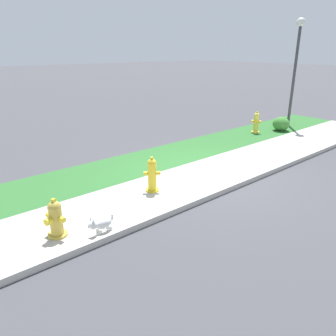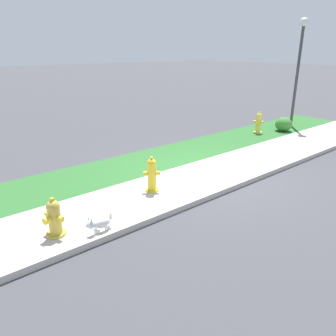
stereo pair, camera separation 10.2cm
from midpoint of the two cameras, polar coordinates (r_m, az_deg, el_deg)
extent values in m
plane|color=#424247|center=(8.39, 6.62, -1.08)|extent=(120.00, 120.00, 0.00)
cube|color=#BCB7AD|center=(8.39, 6.62, -1.04)|extent=(18.00, 1.80, 0.01)
cube|color=#2D662D|center=(9.64, -1.36, 1.93)|extent=(18.00, 1.87, 0.01)
cube|color=#BCB7AD|center=(7.79, 11.92, -2.63)|extent=(18.00, 0.16, 0.12)
cylinder|color=yellow|center=(7.37, -3.14, -3.85)|extent=(0.30, 0.30, 0.05)
cylinder|color=yellow|center=(7.24, -3.19, -1.46)|extent=(0.19, 0.19, 0.61)
sphere|color=yellow|center=(7.13, -3.23, 0.83)|extent=(0.20, 0.20, 0.20)
cube|color=yellow|center=(7.09, -3.25, 1.72)|extent=(0.08, 0.08, 0.06)
cylinder|color=yellow|center=(7.21, -4.32, -0.95)|extent=(0.13, 0.13, 0.09)
cylinder|color=yellow|center=(7.21, -2.08, -0.89)|extent=(0.13, 0.13, 0.09)
cylinder|color=yellow|center=(7.35, -3.22, -0.51)|extent=(0.16, 0.15, 0.12)
cylinder|color=gold|center=(6.02, -19.09, -10.88)|extent=(0.33, 0.33, 0.05)
cylinder|color=gold|center=(5.89, -19.39, -8.62)|extent=(0.22, 0.22, 0.49)
sphere|color=gold|center=(5.78, -19.67, -6.48)|extent=(0.23, 0.23, 0.23)
cube|color=yellow|center=(5.73, -19.82, -5.32)|extent=(0.07, 0.07, 0.06)
cylinder|color=yellow|center=(5.76, -18.44, -8.53)|extent=(0.11, 0.11, 0.09)
cylinder|color=yellow|center=(5.97, -20.43, -7.72)|extent=(0.11, 0.11, 0.09)
cylinder|color=yellow|center=(5.78, -20.62, -8.71)|extent=(0.13, 0.15, 0.12)
cylinder|color=yellow|center=(12.91, 14.75, 6.08)|extent=(0.30, 0.30, 0.05)
cylinder|color=yellow|center=(12.84, 14.88, 7.51)|extent=(0.19, 0.19, 0.61)
sphere|color=yellow|center=(12.78, 15.01, 8.86)|extent=(0.20, 0.20, 0.20)
cube|color=yellow|center=(12.75, 15.05, 9.37)|extent=(0.07, 0.07, 0.06)
cylinder|color=yellow|center=(12.79, 15.53, 7.75)|extent=(0.12, 0.12, 0.09)
cylinder|color=yellow|center=(12.85, 14.30, 7.92)|extent=(0.12, 0.12, 0.09)
cylinder|color=yellow|center=(12.68, 14.75, 7.72)|extent=(0.14, 0.15, 0.12)
ellipsoid|color=white|center=(5.68, -11.68, -9.34)|extent=(0.31, 0.19, 0.19)
sphere|color=white|center=(5.59, -13.47, -9.64)|extent=(0.15, 0.15, 0.15)
sphere|color=black|center=(5.57, -14.13, -9.92)|extent=(0.03, 0.03, 0.03)
cone|color=white|center=(5.51, -13.42, -8.94)|extent=(0.05, 0.05, 0.07)
cone|color=white|center=(5.57, -13.83, -8.60)|extent=(0.05, 0.05, 0.07)
cylinder|color=white|center=(5.69, -12.16, -11.40)|extent=(0.05, 0.05, 0.16)
cylinder|color=white|center=(5.77, -12.69, -10.97)|extent=(0.05, 0.05, 0.16)
cylinder|color=white|center=(5.77, -10.43, -10.79)|extent=(0.05, 0.05, 0.16)
cylinder|color=white|center=(5.85, -10.97, -10.37)|extent=(0.05, 0.05, 0.16)
cylinder|color=white|center=(5.73, -10.21, -8.33)|extent=(0.04, 0.04, 0.10)
cylinder|color=#3D3D42|center=(14.31, 20.87, 14.50)|extent=(0.11, 0.11, 3.84)
sphere|color=silver|center=(14.30, 21.95, 22.51)|extent=(0.32, 0.32, 0.32)
ellipsoid|color=#3D7F33|center=(13.47, 18.89, 7.29)|extent=(0.63, 0.63, 0.53)
camera|label=1|loc=(0.05, -90.38, -0.14)|focal=35.00mm
camera|label=2|loc=(0.05, 89.62, 0.14)|focal=35.00mm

